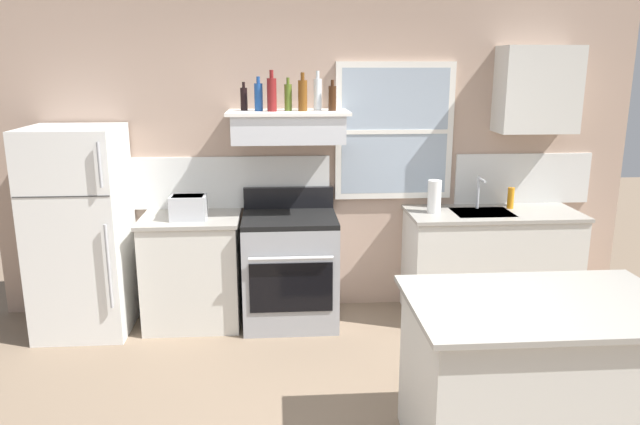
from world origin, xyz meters
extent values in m
cube|color=tan|center=(0.00, 2.23, 1.35)|extent=(5.40, 0.06, 2.70)
cube|color=silver|center=(-1.15, 2.19, 1.13)|extent=(2.50, 0.02, 0.44)
cube|color=silver|center=(1.80, 2.19, 1.13)|extent=(1.20, 0.02, 0.44)
cube|color=white|center=(0.65, 2.18, 1.55)|extent=(1.00, 0.04, 1.15)
cube|color=#9EADBC|center=(0.65, 2.17, 1.55)|extent=(0.90, 0.01, 1.05)
cube|color=white|center=(0.65, 2.16, 1.55)|extent=(0.90, 0.02, 0.04)
cube|color=white|center=(-1.90, 1.84, 0.82)|extent=(0.70, 0.68, 1.64)
cube|color=#333333|center=(-1.90, 1.50, 1.18)|extent=(0.69, 0.00, 0.01)
cylinder|color=#A5A8AD|center=(-1.60, 1.47, 0.65)|extent=(0.02, 0.02, 0.65)
cylinder|color=#A5A8AD|center=(-1.60, 1.47, 1.41)|extent=(0.02, 0.02, 0.33)
cube|color=silver|center=(-1.05, 1.90, 0.44)|extent=(0.76, 0.60, 0.88)
cube|color=#9E998E|center=(-1.05, 1.90, 0.90)|extent=(0.79, 0.63, 0.03)
cube|color=silver|center=(-1.05, 1.82, 1.01)|extent=(0.28, 0.20, 0.19)
cube|color=black|center=(-1.05, 1.82, 1.09)|extent=(0.24, 0.16, 0.01)
cube|color=black|center=(-1.19, 1.82, 1.04)|extent=(0.02, 0.03, 0.02)
cube|color=#9EA0A5|center=(-0.25, 1.86, 0.43)|extent=(0.76, 0.64, 0.87)
cube|color=black|center=(-0.25, 1.86, 0.89)|extent=(0.76, 0.64, 0.04)
cube|color=black|center=(-0.25, 2.15, 1.00)|extent=(0.76, 0.06, 0.18)
cube|color=black|center=(-0.25, 1.54, 0.42)|extent=(0.65, 0.01, 0.40)
cylinder|color=silver|center=(-0.25, 1.50, 0.67)|extent=(0.65, 0.03, 0.03)
cube|color=silver|center=(-0.25, 1.96, 1.61)|extent=(0.88, 0.48, 0.22)
cube|color=#262628|center=(-0.25, 1.74, 1.53)|extent=(0.75, 0.02, 0.04)
cube|color=white|center=(-0.25, 1.96, 1.73)|extent=(0.96, 0.52, 0.02)
cylinder|color=black|center=(-0.60, 2.02, 1.83)|extent=(0.06, 0.06, 0.18)
cylinder|color=black|center=(-0.60, 2.02, 1.95)|extent=(0.02, 0.02, 0.04)
cylinder|color=#1E478C|center=(-0.48, 1.95, 1.85)|extent=(0.07, 0.07, 0.21)
cylinder|color=#1E478C|center=(-0.48, 1.95, 1.98)|extent=(0.03, 0.03, 0.05)
cylinder|color=maroon|center=(-0.37, 1.91, 1.87)|extent=(0.07, 0.07, 0.25)
cylinder|color=maroon|center=(-0.37, 1.91, 2.03)|extent=(0.03, 0.03, 0.06)
cylinder|color=#4C601E|center=(-0.25, 1.96, 1.85)|extent=(0.06, 0.06, 0.21)
cylinder|color=#4C601E|center=(-0.25, 1.96, 1.98)|extent=(0.03, 0.03, 0.05)
cylinder|color=brown|center=(-0.13, 1.92, 1.86)|extent=(0.07, 0.07, 0.24)
cylinder|color=brown|center=(-0.13, 1.92, 2.01)|extent=(0.03, 0.03, 0.06)
cylinder|color=silver|center=(-0.01, 2.00, 1.87)|extent=(0.06, 0.06, 0.25)
cylinder|color=silver|center=(-0.01, 2.00, 2.02)|extent=(0.03, 0.03, 0.06)
cylinder|color=#381E0F|center=(0.10, 1.94, 1.84)|extent=(0.06, 0.06, 0.19)
cylinder|color=#381E0F|center=(0.10, 1.94, 1.96)|extent=(0.03, 0.03, 0.05)
cube|color=silver|center=(1.45, 1.90, 0.44)|extent=(1.40, 0.60, 0.88)
cube|color=#9E998E|center=(1.45, 1.90, 0.90)|extent=(1.43, 0.63, 0.03)
cube|color=#B7BABC|center=(1.35, 1.88, 0.90)|extent=(0.48, 0.36, 0.01)
cylinder|color=silver|center=(1.35, 2.02, 1.05)|extent=(0.03, 0.03, 0.28)
cylinder|color=silver|center=(1.35, 1.94, 1.17)|extent=(0.02, 0.16, 0.02)
cylinder|color=white|center=(0.94, 1.90, 1.04)|extent=(0.11, 0.11, 0.27)
cylinder|color=orange|center=(1.63, 2.00, 1.00)|extent=(0.06, 0.06, 0.18)
cube|color=silver|center=(1.03, -0.03, 0.44)|extent=(1.32, 0.82, 0.88)
cube|color=#9E998E|center=(1.03, -0.03, 0.90)|extent=(1.40, 0.90, 0.03)
cube|color=silver|center=(1.80, 2.04, 1.90)|extent=(0.64, 0.32, 0.70)
camera|label=1|loc=(-0.34, -2.85, 2.11)|focal=33.81mm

